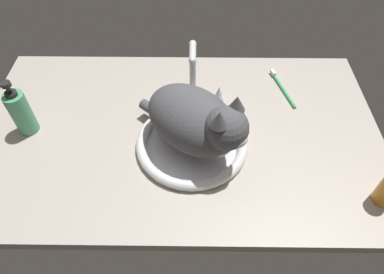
{
  "coord_description": "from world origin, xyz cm",
  "views": [
    {
      "loc": [
        4.97,
        -69.13,
        81.4
      ],
      "look_at": [
        4.26,
        -6.01,
        7.0
      ],
      "focal_mm": 32.05,
      "sensor_mm": 36.0,
      "label": 1
    }
  ],
  "objects_px": {
    "toothbrush": "(282,88)",
    "soap_pump_bottle": "(21,113)",
    "faucet": "(193,81)",
    "sink_basin": "(192,143)",
    "cat": "(198,122)"
  },
  "relations": [
    {
      "from": "toothbrush",
      "to": "soap_pump_bottle",
      "type": "bearing_deg",
      "value": -166.35
    },
    {
      "from": "faucet",
      "to": "toothbrush",
      "type": "distance_m",
      "value": 0.32
    },
    {
      "from": "sink_basin",
      "to": "toothbrush",
      "type": "xyz_separation_m",
      "value": [
        0.3,
        0.25,
        -0.01
      ]
    },
    {
      "from": "sink_basin",
      "to": "toothbrush",
      "type": "distance_m",
      "value": 0.39
    },
    {
      "from": "faucet",
      "to": "toothbrush",
      "type": "bearing_deg",
      "value": 12.23
    },
    {
      "from": "sink_basin",
      "to": "faucet",
      "type": "relative_size",
      "value": 1.42
    },
    {
      "from": "faucet",
      "to": "soap_pump_bottle",
      "type": "distance_m",
      "value": 0.51
    },
    {
      "from": "sink_basin",
      "to": "cat",
      "type": "xyz_separation_m",
      "value": [
        0.02,
        -0.01,
        0.11
      ]
    },
    {
      "from": "cat",
      "to": "soap_pump_bottle",
      "type": "height_order",
      "value": "cat"
    },
    {
      "from": "faucet",
      "to": "cat",
      "type": "height_order",
      "value": "cat"
    },
    {
      "from": "toothbrush",
      "to": "sink_basin",
      "type": "bearing_deg",
      "value": -140.26
    },
    {
      "from": "sink_basin",
      "to": "soap_pump_bottle",
      "type": "bearing_deg",
      "value": 173.34
    },
    {
      "from": "sink_basin",
      "to": "cat",
      "type": "height_order",
      "value": "cat"
    },
    {
      "from": "sink_basin",
      "to": "toothbrush",
      "type": "bearing_deg",
      "value": 39.74
    },
    {
      "from": "faucet",
      "to": "sink_basin",
      "type": "bearing_deg",
      "value": -90.0
    }
  ]
}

